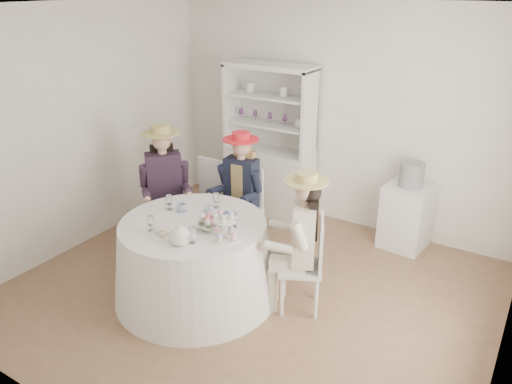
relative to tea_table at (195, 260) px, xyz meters
The scene contains 22 objects.
ground 0.67m from the tea_table, 37.23° to the left, with size 4.50×4.50×0.00m, color brown.
ceiling 2.37m from the tea_table, 37.23° to the left, with size 4.50×4.50×0.00m, color white.
wall_back 2.55m from the tea_table, 79.53° to the left, with size 4.50×4.50×0.00m, color silver.
wall_front 1.97m from the tea_table, 75.59° to the right, with size 4.50×4.50×0.00m, color silver.
wall_left 2.08m from the tea_table, 169.82° to the left, with size 4.50×4.50×0.00m, color silver.
tea_table is the anchor object (origin of this frame).
hutch 2.15m from the tea_table, 100.55° to the left, with size 1.23×0.63×1.96m.
side_table 2.53m from the tea_table, 55.18° to the left, with size 0.49×0.49×0.76m, color silver.
hatbox 2.58m from the tea_table, 55.18° to the left, with size 0.28×0.28×0.28m, color black.
guest_left 1.11m from the tea_table, 146.07° to the left, with size 0.63×0.62×1.47m.
guest_mid 1.10m from the tea_table, 97.66° to the left, with size 0.51×0.53×1.39m.
guest_right 1.09m from the tea_table, 20.20° to the left, with size 0.58×0.53×1.37m.
spare_chair 1.21m from the tea_table, 113.57° to the left, with size 0.45×0.45×1.04m.
teacup_a 0.52m from the tea_table, 151.27° to the left, with size 0.10×0.10×0.08m, color white.
teacup_b 0.50m from the tea_table, 94.06° to the left, with size 0.07×0.07×0.06m, color white.
teacup_c 0.54m from the tea_table, 41.90° to the left, with size 0.09×0.09×0.07m, color white.
flower_bowl 0.48m from the tea_table, ahead, with size 0.23×0.23×0.06m, color white.
flower_arrangement 0.52m from the tea_table, ahead, with size 0.17×0.17×0.06m.
table_teapot 0.64m from the tea_table, 65.53° to the right, with size 0.25×0.18×0.19m.
sandwich_plate 0.53m from the tea_table, 101.52° to the right, with size 0.26×0.26×0.06m.
cupcake_stand 0.67m from the tea_table, 12.36° to the right, with size 0.27×0.27×0.25m.
stemware_set 0.48m from the tea_table, 26.57° to the right, with size 0.83×0.80×0.15m.
Camera 1 is at (2.28, -3.56, 2.88)m, focal length 35.00 mm.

